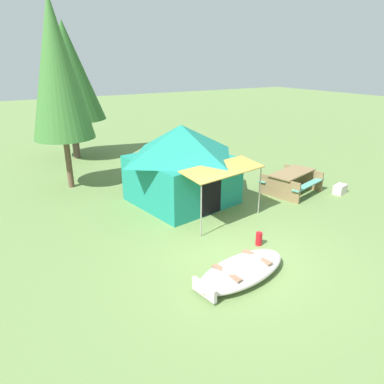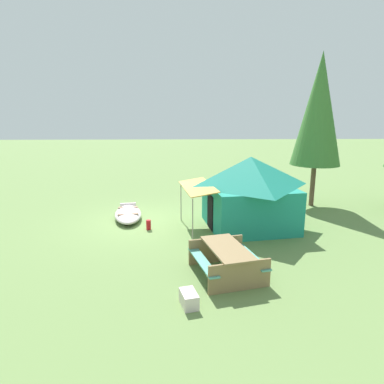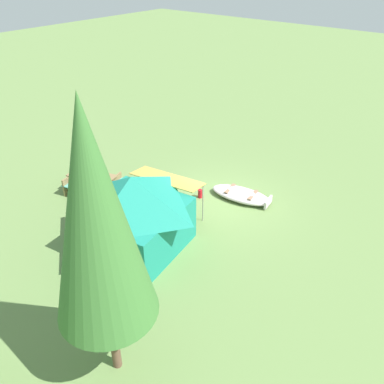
# 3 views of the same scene
# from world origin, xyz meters

# --- Properties ---
(ground_plane) EXTENTS (80.00, 80.00, 0.00)m
(ground_plane) POSITION_xyz_m (0.00, 0.00, 0.00)
(ground_plane) COLOR #678548
(beached_rowboat) EXTENTS (2.50, 1.36, 0.37)m
(beached_rowboat) POSITION_xyz_m (-0.50, -0.72, 0.19)
(beached_rowboat) COLOR silver
(beached_rowboat) RESTS_ON ground_plane
(canvas_cabin_tent) EXTENTS (3.47, 4.27, 2.55)m
(canvas_cabin_tent) POSITION_xyz_m (0.59, 3.77, 1.32)
(canvas_cabin_tent) COLOR #1D8875
(canvas_cabin_tent) RESTS_ON ground_plane
(picnic_table) EXTENTS (2.15, 1.95, 0.75)m
(picnic_table) POSITION_xyz_m (4.31, 2.50, 0.48)
(picnic_table) COLOR olive
(picnic_table) RESTS_ON ground_plane
(cooler_box) EXTENTS (0.60, 0.44, 0.32)m
(cooler_box) POSITION_xyz_m (5.70, 1.51, 0.16)
(cooler_box) COLOR beige
(cooler_box) RESTS_ON ground_plane
(fuel_can) EXTENTS (0.17, 0.17, 0.34)m
(fuel_can) POSITION_xyz_m (0.79, 0.20, 0.17)
(fuel_can) COLOR red
(fuel_can) RESTS_ON ground_plane
(pine_tree_back_left) EXTENTS (2.08, 2.08, 6.47)m
(pine_tree_back_left) POSITION_xyz_m (-2.21, 7.13, 4.14)
(pine_tree_back_left) COLOR brown
(pine_tree_back_left) RESTS_ON ground_plane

